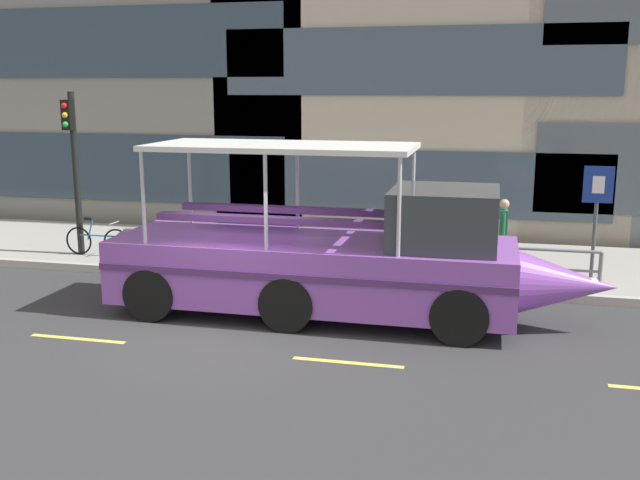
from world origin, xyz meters
The scene contains 10 objects.
ground_plane centered at (0.00, 0.00, 0.00)m, with size 120.00×120.00×0.00m, color #333335.
sidewalk centered at (0.00, 5.60, 0.09)m, with size 32.00×4.80×0.18m, color #99968E.
curb_edge centered at (0.00, 3.11, 0.09)m, with size 32.00×0.18×0.18m, color #B2ADA3.
lane_centreline centered at (0.00, -1.20, 0.00)m, with size 25.80×0.12×0.01m.
curb_guardrail centered at (1.40, 3.45, 0.75)m, with size 10.76×0.09×0.86m.
traffic_light_pole centered at (-5.49, 3.98, 2.62)m, with size 0.24×0.46×4.02m.
parking_sign centered at (6.64, 3.99, 1.89)m, with size 0.60×0.12×2.52m.
leaned_bicycle centered at (-4.99, 3.97, 0.56)m, with size 1.74×0.46×0.96m.
duck_tour_boat centered at (1.77, 1.16, 1.09)m, with size 9.48×2.49×3.26m.
pedestrian_near_bow centered at (4.79, 4.99, 1.16)m, with size 0.22×0.47×1.62m.
Camera 1 is at (4.51, -11.90, 4.29)m, focal length 40.76 mm.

